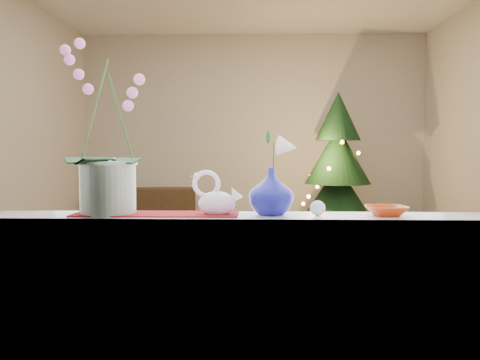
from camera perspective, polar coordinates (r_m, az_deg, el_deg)
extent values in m
plane|color=#322014|center=(4.77, 1.18, -11.18)|extent=(5.00, 5.00, 0.00)
cube|color=#BCB4A4|center=(7.12, 1.41, 4.60)|extent=(4.50, 0.10, 2.70)
cube|color=#BCB4A4|center=(2.12, 0.48, 7.39)|extent=(4.50, 0.10, 2.70)
cube|color=white|center=(2.29, 0.50, -16.05)|extent=(2.20, 0.08, 0.88)
cube|color=white|center=(2.27, 0.55, -4.26)|extent=(2.20, 0.26, 0.04)
cube|color=maroon|center=(2.31, -8.95, -3.60)|extent=(0.70, 0.20, 0.01)
imported|color=navy|center=(2.27, 3.34, -0.86)|extent=(0.29, 0.29, 0.23)
sphere|color=silver|center=(2.26, 8.28, -2.99)|extent=(0.08, 0.08, 0.06)
imported|color=#B03810|center=(2.32, 15.35, -3.26)|extent=(0.16, 0.16, 0.04)
cube|color=black|center=(7.04, -8.75, -3.65)|extent=(1.00, 0.70, 0.68)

